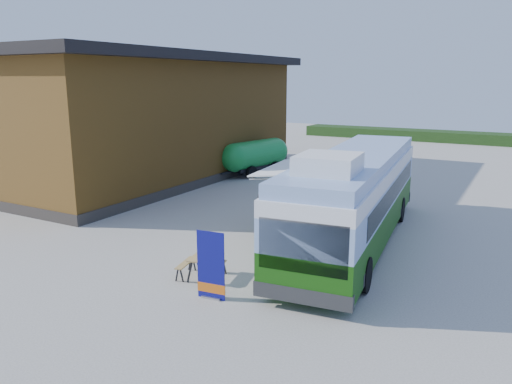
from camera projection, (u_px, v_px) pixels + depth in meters
The scene contains 10 objects.
ground at pixel (206, 253), 17.77m from camera, with size 100.00×100.00×0.00m, color #BCB7AD.
barn at pixel (157, 120), 30.47m from camera, with size 9.60×21.20×7.50m.
hedge at pixel (511, 140), 46.22m from camera, with size 40.00×3.00×1.00m, color #264419.
bus at pixel (355, 195), 18.30m from camera, with size 4.07×13.01×3.93m.
awning at pixel (303, 163), 19.15m from camera, with size 3.07×4.47×0.52m.
banner at pixel (211, 272), 13.88m from camera, with size 0.86×0.24×1.98m.
picnic_table at pixel (201, 261), 15.42m from camera, with size 1.51×1.40×0.73m.
person_a at pixel (263, 217), 18.93m from camera, with size 0.68×0.44×1.86m, color #999999.
person_b at pixel (326, 201), 21.93m from camera, with size 0.78×0.60×1.60m, color #999999.
slurry_tanker at pixel (255, 155), 31.96m from camera, with size 2.55×5.88×2.20m.
Camera 1 is at (9.75, -13.84, 6.06)m, focal length 35.00 mm.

